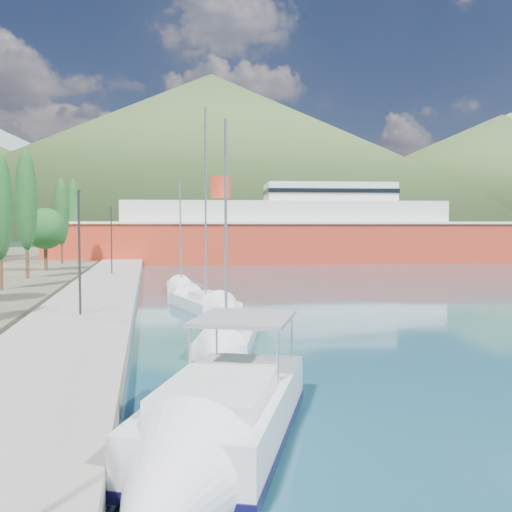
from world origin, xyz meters
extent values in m
plane|color=#1B4B5C|center=(0.00, 120.00, 0.00)|extent=(1400.00, 1400.00, 0.00)
cube|color=gray|center=(-9.00, 26.00, 0.40)|extent=(5.00, 88.00, 0.80)
cone|color=slate|center=(80.00, 680.00, 90.00)|extent=(760.00, 760.00, 180.00)
cone|color=slate|center=(420.00, 600.00, 70.00)|extent=(640.00, 640.00, 140.00)
cone|color=#3E552A|center=(40.00, 400.00, 57.50)|extent=(480.00, 480.00, 115.00)
cone|color=#3E552A|center=(260.00, 380.00, 45.00)|extent=(420.00, 420.00, 90.00)
cylinder|color=#47301E|center=(-15.74, 25.66, 1.74)|extent=(0.30, 0.30, 2.08)
cylinder|color=#47301E|center=(-15.74, 34.53, 1.89)|extent=(0.30, 0.30, 2.37)
ellipsoid|color=#1B4A1E|center=(-15.74, 34.53, 7.28)|extent=(1.80, 1.80, 8.41)
cylinder|color=#47301E|center=(-15.74, 43.31, 1.97)|extent=(0.36, 0.36, 2.55)
sphere|color=#1B4A1E|center=(-15.74, 43.31, 4.88)|extent=(4.07, 4.07, 4.07)
cylinder|color=#47301E|center=(-15.74, 54.14, 1.81)|extent=(0.30, 0.30, 2.22)
ellipsoid|color=#1B4A1E|center=(-15.74, 54.14, 6.84)|extent=(1.80, 1.80, 7.85)
cylinder|color=#47301E|center=(-15.74, 65.21, 1.90)|extent=(0.30, 0.30, 2.39)
ellipsoid|color=#1B4A1E|center=(-15.74, 65.21, 7.34)|extent=(1.80, 1.80, 8.49)
cylinder|color=#2D2D33|center=(-9.00, 12.59, 3.80)|extent=(0.12, 0.12, 6.00)
cube|color=#2D2D33|center=(-9.00, 12.84, 6.80)|extent=(0.15, 0.50, 0.12)
cylinder|color=#2D2D33|center=(-9.00, 37.27, 3.80)|extent=(0.12, 0.12, 6.00)
cube|color=#2D2D33|center=(-9.00, 37.52, 6.80)|extent=(0.15, 0.50, 0.12)
cube|color=black|center=(-3.93, -3.16, -0.05)|extent=(4.73, 7.01, 0.74)
cube|color=silver|center=(-3.93, -3.16, 0.79)|extent=(5.11, 7.42, 1.16)
cube|color=black|center=(-3.93, -3.16, 0.26)|extent=(5.19, 7.52, 0.23)
cube|color=silver|center=(-4.25, -3.94, 1.53)|extent=(3.28, 3.94, 0.42)
cube|color=gray|center=(-3.24, -1.44, 2.68)|extent=(3.30, 3.55, 0.11)
cube|color=silver|center=(-2.47, 7.51, 0.23)|extent=(3.38, 5.60, 0.84)
cube|color=silver|center=(-2.56, 7.18, 0.79)|extent=(1.77, 2.35, 0.33)
cylinder|color=silver|center=(-2.56, 7.18, 5.07)|extent=(0.12, 0.12, 8.84)
cone|color=silver|center=(-3.31, 4.27, 0.23)|extent=(2.68, 2.90, 2.14)
cube|color=silver|center=(-2.38, 18.74, 0.26)|extent=(3.89, 7.04, 0.94)
cube|color=silver|center=(-2.28, 18.31, 0.89)|extent=(2.02, 2.93, 0.37)
cylinder|color=silver|center=(-2.28, 18.31, 6.48)|extent=(0.12, 0.12, 11.49)
cone|color=silver|center=(-1.39, 14.60, 0.26)|extent=(3.06, 3.58, 2.40)
cube|color=silver|center=(-3.25, 28.56, 0.23)|extent=(2.16, 4.77, 0.81)
cube|color=silver|center=(-3.26, 28.25, 0.77)|extent=(1.28, 1.92, 0.32)
cylinder|color=silver|center=(-3.26, 28.25, 4.69)|extent=(0.12, 0.12, 8.11)
cone|color=silver|center=(-3.31, 25.53, 0.23)|extent=(2.12, 2.25, 2.07)
cube|color=red|center=(13.28, 63.63, 2.44)|extent=(65.51, 20.30, 6.22)
cube|color=silver|center=(13.28, 63.63, 5.56)|extent=(66.00, 20.74, 0.33)
cube|color=silver|center=(13.28, 63.63, 6.89)|extent=(45.41, 15.86, 3.33)
cube|color=silver|center=(19.90, 62.91, 9.89)|extent=(18.84, 10.19, 2.67)
cylinder|color=red|center=(4.44, 64.61, 10.67)|extent=(2.89, 2.89, 3.11)
camera|label=1|loc=(-5.71, -16.13, 5.11)|focal=40.00mm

